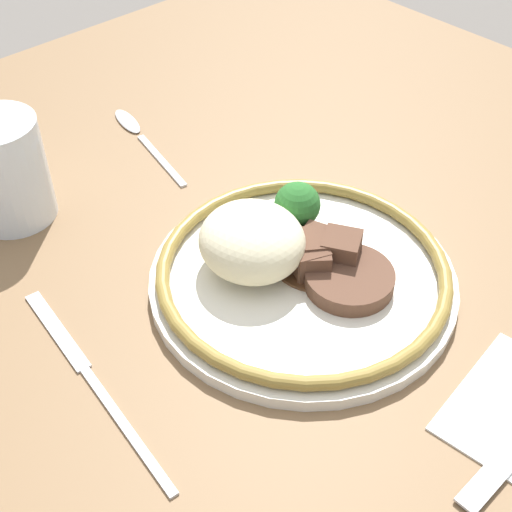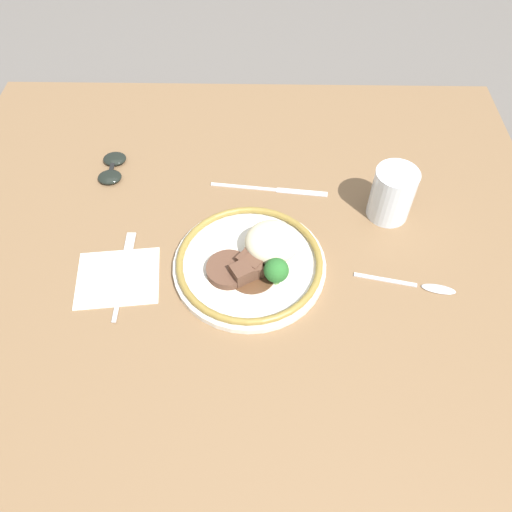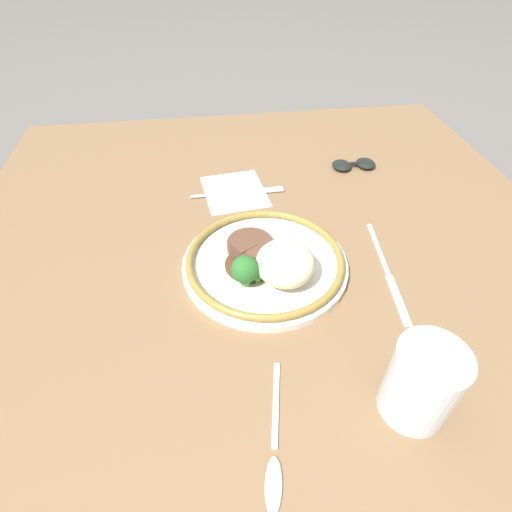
{
  "view_description": "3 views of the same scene",
  "coord_description": "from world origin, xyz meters",
  "px_view_note": "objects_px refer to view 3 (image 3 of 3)",
  "views": [
    {
      "loc": [
        -0.27,
        0.31,
        0.46
      ],
      "look_at": [
        0.05,
        0.01,
        0.07
      ],
      "focal_mm": 50.0,
      "sensor_mm": 36.0,
      "label": 1
    },
    {
      "loc": [
        0.04,
        -0.52,
        0.72
      ],
      "look_at": [
        0.03,
        -0.01,
        0.06
      ],
      "focal_mm": 35.0,
      "sensor_mm": 36.0,
      "label": 2
    },
    {
      "loc": [
        0.47,
        -0.09,
        0.47
      ],
      "look_at": [
        0.03,
        -0.03,
        0.06
      ],
      "focal_mm": 28.0,
      "sensor_mm": 36.0,
      "label": 3
    }
  ],
  "objects_px": {
    "sunglasses": "(354,164)",
    "fork": "(247,192)",
    "plate": "(267,261)",
    "juice_glass": "(420,386)",
    "knife": "(388,273)",
    "spoon": "(274,462)"
  },
  "relations": [
    {
      "from": "plate",
      "to": "juice_glass",
      "type": "bearing_deg",
      "value": 27.9
    },
    {
      "from": "sunglasses",
      "to": "fork",
      "type": "bearing_deg",
      "value": -74.73
    },
    {
      "from": "juice_glass",
      "to": "sunglasses",
      "type": "relative_size",
      "value": 1.06
    },
    {
      "from": "fork",
      "to": "spoon",
      "type": "height_order",
      "value": "same"
    },
    {
      "from": "knife",
      "to": "sunglasses",
      "type": "relative_size",
      "value": 2.39
    },
    {
      "from": "spoon",
      "to": "knife",
      "type": "bearing_deg",
      "value": 149.93
    },
    {
      "from": "juice_glass",
      "to": "sunglasses",
      "type": "xyz_separation_m",
      "value": [
        -0.54,
        0.11,
        -0.04
      ]
    },
    {
      "from": "knife",
      "to": "sunglasses",
      "type": "bearing_deg",
      "value": 177.44
    },
    {
      "from": "knife",
      "to": "spoon",
      "type": "distance_m",
      "value": 0.34
    },
    {
      "from": "fork",
      "to": "spoon",
      "type": "distance_m",
      "value": 0.51
    },
    {
      "from": "plate",
      "to": "knife",
      "type": "distance_m",
      "value": 0.19
    },
    {
      "from": "plate",
      "to": "spoon",
      "type": "bearing_deg",
      "value": -7.61
    },
    {
      "from": "knife",
      "to": "spoon",
      "type": "bearing_deg",
      "value": -35.41
    },
    {
      "from": "plate",
      "to": "knife",
      "type": "bearing_deg",
      "value": 80.02
    },
    {
      "from": "knife",
      "to": "spoon",
      "type": "xyz_separation_m",
      "value": [
        0.25,
        -0.22,
        0.0
      ]
    },
    {
      "from": "fork",
      "to": "spoon",
      "type": "xyz_separation_m",
      "value": [
        0.51,
        -0.03,
        -0.0
      ]
    },
    {
      "from": "juice_glass",
      "to": "fork",
      "type": "height_order",
      "value": "juice_glass"
    },
    {
      "from": "juice_glass",
      "to": "sunglasses",
      "type": "height_order",
      "value": "juice_glass"
    },
    {
      "from": "spoon",
      "to": "sunglasses",
      "type": "bearing_deg",
      "value": 166.1
    },
    {
      "from": "spoon",
      "to": "sunglasses",
      "type": "distance_m",
      "value": 0.64
    },
    {
      "from": "plate",
      "to": "knife",
      "type": "height_order",
      "value": "plate"
    },
    {
      "from": "spoon",
      "to": "juice_glass",
      "type": "bearing_deg",
      "value": 115.13
    }
  ]
}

